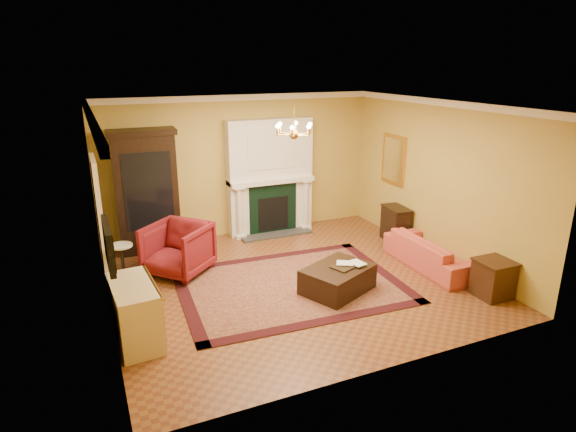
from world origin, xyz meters
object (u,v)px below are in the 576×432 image
console_table (395,225)px  commode (135,313)px  coral_sofa (432,247)px  end_table (493,279)px  leather_ottoman (338,279)px  china_cabinet (147,194)px  pedestal_table (123,261)px  wingback_armchair (178,247)px

console_table → commode: bearing=-156.5°
coral_sofa → console_table: 1.41m
end_table → console_table: bearing=88.7°
leather_ottoman → china_cabinet: bearing=104.7°
end_table → pedestal_table: bearing=151.5°
wingback_armchair → commode: bearing=-69.8°
china_cabinet → end_table: china_cabinet is taller
wingback_armchair → commode: wingback_armchair is taller
wingback_armchair → coral_sofa: bearing=26.4°
china_cabinet → commode: 3.48m
end_table → console_table: size_ratio=0.83×
commode → leather_ottoman: 3.25m
wingback_armchair → leather_ottoman: size_ratio=0.92×
commode → end_table: (5.45, -0.98, -0.12)m
pedestal_table → commode: bearing=-90.9°
china_cabinet → leather_ottoman: 4.15m
wingback_armchair → pedestal_table: (-0.95, 0.01, -0.11)m
wingback_armchair → console_table: (4.53, -0.20, -0.15)m
wingback_armchair → end_table: size_ratio=1.73×
pedestal_table → china_cabinet: bearing=63.9°
china_cabinet → coral_sofa: (4.61, -2.96, -0.78)m
pedestal_table → console_table: bearing=-2.2°
china_cabinet → coral_sofa: 5.53m
console_table → leather_ottoman: console_table is taller
end_table → coral_sofa: bearing=96.2°
console_table → china_cabinet: bearing=167.8°
leather_ottoman → pedestal_table: bearing=126.6°
pedestal_table → end_table: 6.17m
pedestal_table → console_table: 5.48m
pedestal_table → coral_sofa: bearing=-17.0°
wingback_armchair → pedestal_table: wingback_armchair is taller
commode → china_cabinet: bearing=74.2°
commode → leather_ottoman: size_ratio=1.01×
wingback_armchair → leather_ottoman: (2.26, -1.78, -0.29)m
wingback_armchair → commode: size_ratio=0.91×
china_cabinet → leather_ottoman: size_ratio=2.09×
console_table → leather_ottoman: bearing=-139.4°
coral_sofa → end_table: bearing=-172.8°
wingback_armchair → coral_sofa: 4.62m
coral_sofa → pedestal_table: bearing=74.1°
pedestal_table → leather_ottoman: bearing=-29.2°
end_table → leather_ottoman: bearing=152.4°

